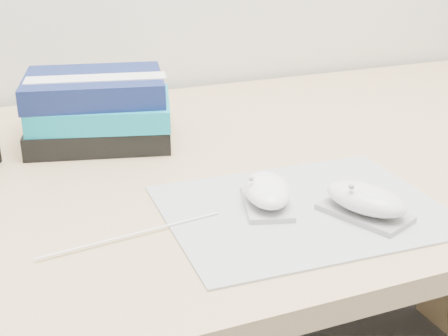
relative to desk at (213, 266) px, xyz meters
name	(u,v)px	position (x,y,z in m)	size (l,w,h in m)	color
desk	(213,266)	(0.00, 0.00, 0.00)	(1.60, 0.80, 0.73)	tan
mousepad	(303,209)	(0.01, -0.28, 0.24)	(0.34, 0.27, 0.00)	gray
mouse_rear	(267,192)	(-0.03, -0.25, 0.26)	(0.08, 0.11, 0.04)	#A7A6A9
mouse_front	(366,201)	(0.07, -0.32, 0.26)	(0.10, 0.12, 0.05)	gray
usb_cable	(133,234)	(-0.20, -0.27, 0.24)	(0.00, 0.00, 0.22)	white
book_stack	(98,109)	(-0.17, 0.08, 0.29)	(0.26, 0.23, 0.11)	black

